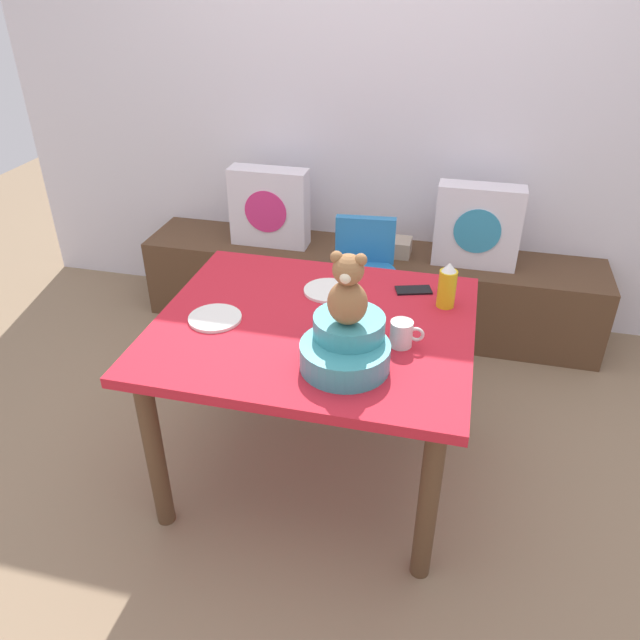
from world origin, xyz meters
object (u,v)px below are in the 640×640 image
ketchup_bottle (447,286)px  cell_phone (414,290)px  dinner_plate_near (215,318)px  dinner_plate_far (327,290)px  pillow_floral_right (478,226)px  book_stack (393,247)px  highchair (362,277)px  coffee_mug (402,334)px  dining_table (314,345)px  infant_seat_teal (346,346)px  pillow_floral_left (269,207)px  teddy_bear (348,291)px

ketchup_bottle → cell_phone: ketchup_bottle is taller
dinner_plate_near → dinner_plate_far: size_ratio=1.00×
pillow_floral_right → book_stack: bearing=177.3°
highchair → coffee_mug: 0.98m
pillow_floral_right → highchair: size_ratio=0.56×
dinner_plate_far → pillow_floral_right: bearing=59.8°
coffee_mug → cell_phone: size_ratio=0.83×
ketchup_bottle → cell_phone: size_ratio=1.28×
highchair → cell_phone: highchair is taller
dinner_plate_far → dining_table: bearing=-89.1°
pillow_floral_right → infant_seat_teal: bearing=-105.4°
dinner_plate_near → pillow_floral_left: bearing=99.0°
ketchup_bottle → dining_table: bearing=-152.7°
dinner_plate_near → infant_seat_teal: bearing=-16.9°
cell_phone → dining_table: bearing=117.1°
book_stack → pillow_floral_right: bearing=-2.7°
book_stack → infant_seat_teal: bearing=-88.6°
pillow_floral_left → coffee_mug: (0.91, -1.31, 0.11)m
coffee_mug → ketchup_bottle: bearing=67.8°
highchair → cell_phone: (0.29, -0.49, 0.22)m
highchair → cell_phone: bearing=-58.9°
dining_table → coffee_mug: bearing=-12.7°
dining_table → infant_seat_teal: 0.34m
highchair → coffee_mug: (0.30, -0.89, 0.27)m
pillow_floral_left → book_stack: pillow_floral_left is taller
dining_table → cell_phone: size_ratio=8.17×
book_stack → dinner_plate_near: 1.44m
infant_seat_teal → ketchup_bottle: bearing=58.0°
pillow_floral_left → infant_seat_teal: (0.74, -1.47, 0.13)m
cell_phone → dinner_plate_near: bearing=102.2°
pillow_floral_right → coffee_mug: 1.34m
pillow_floral_right → book_stack: 0.47m
dinner_plate_far → cell_phone: bearing=14.8°
pillow_floral_left → ketchup_bottle: size_ratio=2.38×
dinner_plate_far → ketchup_bottle: bearing=-0.1°
book_stack → teddy_bear: teddy_bear is taller
highchair → ketchup_bottle: size_ratio=4.27×
pillow_floral_left → cell_phone: size_ratio=3.06×
teddy_bear → dinner_plate_near: 0.62m
dinner_plate_near → highchair: bearing=65.4°
pillow_floral_right → dinner_plate_near: (-0.94, -1.30, 0.07)m
highchair → dinner_plate_near: size_ratio=3.95×
dining_table → dinner_plate_far: 0.27m
highchair → infant_seat_teal: bearing=-83.0°
coffee_mug → dinner_plate_near: size_ratio=0.60×
pillow_floral_left → dining_table: 1.36m
pillow_floral_right → highchair: (-0.53, -0.42, -0.16)m
dining_table → dinner_plate_far: (-0.00, 0.24, 0.11)m
pillow_floral_right → ketchup_bottle: bearing=-96.2°
pillow_floral_right → dinner_plate_near: size_ratio=2.20×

